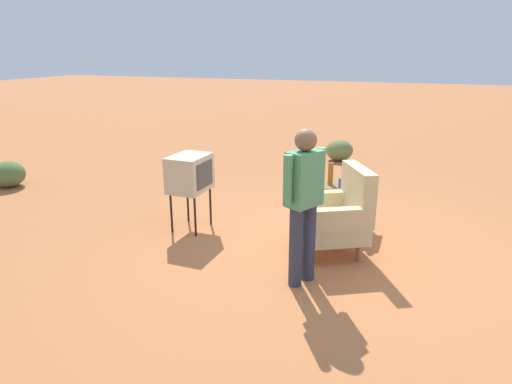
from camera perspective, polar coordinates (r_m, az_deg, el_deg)
ground_plane at (r=5.75m, az=9.01°, el=-7.23°), size 60.00×60.00×0.00m
armchair at (r=5.55m, az=10.24°, el=-2.68°), size 1.04×1.05×1.06m
side_table at (r=6.37m, az=11.01°, el=0.16°), size 0.56×0.56×0.61m
tv_on_stand at (r=6.18m, az=-8.21°, el=2.27°), size 0.61×0.46×1.03m
person_standing at (r=4.64m, az=5.96°, el=-0.75°), size 0.51×0.36×1.64m
soda_can_blue at (r=6.19m, az=10.51°, el=1.12°), size 0.07×0.07×0.12m
bottle_tall_amber at (r=6.28m, az=9.25°, el=2.26°), size 0.07×0.07×0.30m
flower_vase at (r=6.17m, az=11.76°, el=1.82°), size 0.15×0.10×0.27m
shrub_mid at (r=10.33m, az=10.31°, el=5.14°), size 0.59×0.59×0.46m
shrub_far at (r=9.31m, az=-28.48°, el=1.96°), size 0.60×0.60×0.46m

